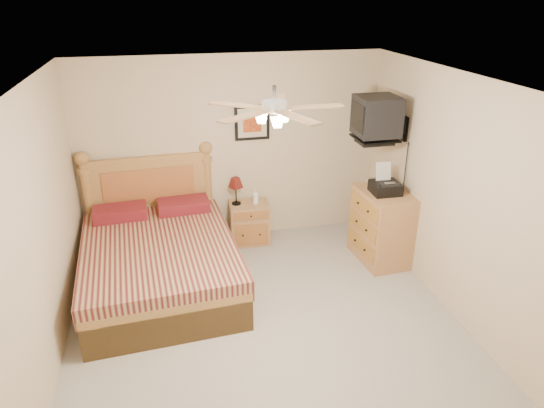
{
  "coord_description": "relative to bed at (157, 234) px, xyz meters",
  "views": [
    {
      "loc": [
        -0.86,
        -3.87,
        3.23
      ],
      "look_at": [
        0.23,
        0.9,
        1.04
      ],
      "focal_mm": 32.0,
      "sensor_mm": 36.0,
      "label": 1
    }
  ],
  "objects": [
    {
      "name": "magazine_lower",
      "position": [
        2.71,
        0.28,
        0.25
      ],
      "size": [
        0.31,
        0.35,
        0.03
      ],
      "primitive_type": "imported",
      "rotation": [
        0.0,
        0.0,
        0.38
      ],
      "color": "beige",
      "rests_on": "dresser"
    },
    {
      "name": "framed_picture",
      "position": [
        1.31,
        1.11,
        0.92
      ],
      "size": [
        0.46,
        0.04,
        0.46
      ],
      "primitive_type": "cube",
      "color": "black",
      "rests_on": "wall_back"
    },
    {
      "name": "lotion_bottle",
      "position": [
        1.3,
        0.85,
        -0.03
      ],
      "size": [
        0.1,
        0.1,
        0.21
      ],
      "primitive_type": "imported",
      "rotation": [
        0.0,
        0.0,
        0.27
      ],
      "color": "white",
      "rests_on": "nightstand"
    },
    {
      "name": "table_lamp",
      "position": [
        1.04,
        0.92,
        0.06
      ],
      "size": [
        0.26,
        0.26,
        0.38
      ],
      "primitive_type": null,
      "rotation": [
        0.0,
        0.0,
        -0.31
      ],
      "color": "#591713",
      "rests_on": "nightstand"
    },
    {
      "name": "ceiling_fan",
      "position": [
        1.04,
        -1.32,
        1.66
      ],
      "size": [
        1.14,
        1.14,
        0.28
      ],
      "primitive_type": null,
      "color": "silver",
      "rests_on": "ceiling"
    },
    {
      "name": "dresser",
      "position": [
        2.77,
        0.05,
        -0.24
      ],
      "size": [
        0.61,
        0.83,
        0.94
      ],
      "primitive_type": "cube",
      "rotation": [
        0.0,
        0.0,
        0.07
      ],
      "color": "#AD7846",
      "rests_on": "ground"
    },
    {
      "name": "fax_machine",
      "position": [
        2.74,
        0.02,
        0.41
      ],
      "size": [
        0.35,
        0.37,
        0.36
      ],
      "primitive_type": null,
      "rotation": [
        0.0,
        0.0,
        -0.04
      ],
      "color": "black",
      "rests_on": "dresser"
    },
    {
      "name": "magazine_upper",
      "position": [
        2.74,
        0.31,
        0.27
      ],
      "size": [
        0.24,
        0.3,
        0.02
      ],
      "primitive_type": "imported",
      "rotation": [
        0.0,
        0.0,
        0.18
      ],
      "color": "gray",
      "rests_on": "magazine_lower"
    },
    {
      "name": "ceiling",
      "position": [
        1.04,
        -1.12,
        1.8
      ],
      "size": [
        4.0,
        4.5,
        0.04
      ],
      "primitive_type": "cube",
      "color": "white",
      "rests_on": "ground"
    },
    {
      "name": "floor",
      "position": [
        1.04,
        -1.12,
        -0.7
      ],
      "size": [
        4.5,
        4.5,
        0.0
      ],
      "primitive_type": "plane",
      "color": "#9C968D",
      "rests_on": "ground"
    },
    {
      "name": "wall_tv",
      "position": [
        2.79,
        0.22,
        1.11
      ],
      "size": [
        0.56,
        0.46,
        0.58
      ],
      "primitive_type": null,
      "color": "black",
      "rests_on": "wall_right"
    },
    {
      "name": "nightstand",
      "position": [
        1.21,
        0.88,
        -0.42
      ],
      "size": [
        0.55,
        0.42,
        0.57
      ],
      "primitive_type": "cube",
      "rotation": [
        0.0,
        0.0,
        -0.06
      ],
      "color": "#9F7445",
      "rests_on": "ground"
    },
    {
      "name": "wall_back",
      "position": [
        1.04,
        1.13,
        0.55
      ],
      "size": [
        4.0,
        0.04,
        2.5
      ],
      "primitive_type": "cube",
      "color": "beige",
      "rests_on": "ground"
    },
    {
      "name": "wall_right",
      "position": [
        3.04,
        -1.12,
        0.55
      ],
      "size": [
        0.04,
        4.5,
        2.5
      ],
      "primitive_type": "cube",
      "color": "beige",
      "rests_on": "ground"
    },
    {
      "name": "wall_left",
      "position": [
        -0.96,
        -1.12,
        0.55
      ],
      "size": [
        0.04,
        4.5,
        2.5
      ],
      "primitive_type": "cube",
      "color": "beige",
      "rests_on": "ground"
    },
    {
      "name": "bed",
      "position": [
        0.0,
        0.0,
        0.0
      ],
      "size": [
        1.8,
        2.28,
        1.41
      ],
      "primitive_type": null,
      "rotation": [
        0.0,
        0.0,
        0.07
      ],
      "color": "#A56B3F",
      "rests_on": "ground"
    }
  ]
}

